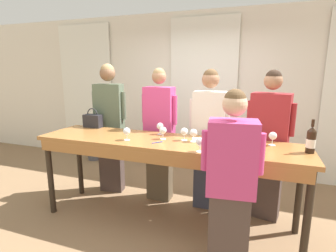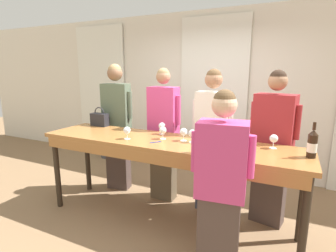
{
  "view_description": "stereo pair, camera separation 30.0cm",
  "coord_description": "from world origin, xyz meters",
  "px_view_note": "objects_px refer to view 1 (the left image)",
  "views": [
    {
      "loc": [
        1.0,
        -2.7,
        1.8
      ],
      "look_at": [
        0.0,
        0.07,
        1.17
      ],
      "focal_mm": 28.0,
      "sensor_mm": 36.0,
      "label": 1
    },
    {
      "loc": [
        1.27,
        -2.58,
        1.8
      ],
      "look_at": [
        0.0,
        0.07,
        1.17
      ],
      "focal_mm": 28.0,
      "sensor_mm": 36.0,
      "label": 2
    }
  ],
  "objects_px": {
    "wine_glass_front_mid": "(248,137)",
    "wine_glass_center_left": "(163,131)",
    "wine_glass_back_right": "(184,132)",
    "wine_bottle": "(311,140)",
    "tasting_bar": "(165,150)",
    "wine_glass_back_left": "(273,136)",
    "host_pouring": "(230,186)",
    "wine_glass_front_right": "(194,133)",
    "wine_glass_center_right": "(228,137)",
    "guest_pink_top": "(159,134)",
    "wine_glass_back_mid": "(127,132)",
    "handbag": "(93,120)",
    "guest_olive_jacket": "(110,126)",
    "wine_glass_center_mid": "(200,142)",
    "wine_glass_front_left": "(160,126)",
    "guest_striped_shirt": "(268,145)",
    "guest_cream_sweater": "(209,138)",
    "potted_plant": "(94,145)"
  },
  "relations": [
    {
      "from": "wine_glass_front_left",
      "to": "wine_glass_back_mid",
      "type": "height_order",
      "value": "same"
    },
    {
      "from": "wine_glass_front_right",
      "to": "guest_cream_sweater",
      "type": "bearing_deg",
      "value": 81.36
    },
    {
      "from": "tasting_bar",
      "to": "wine_glass_front_right",
      "type": "relative_size",
      "value": 21.08
    },
    {
      "from": "wine_glass_back_left",
      "to": "guest_olive_jacket",
      "type": "bearing_deg",
      "value": 170.93
    },
    {
      "from": "wine_bottle",
      "to": "wine_glass_back_left",
      "type": "distance_m",
      "value": 0.37
    },
    {
      "from": "tasting_bar",
      "to": "wine_glass_center_left",
      "type": "height_order",
      "value": "wine_glass_center_left"
    },
    {
      "from": "wine_glass_center_mid",
      "to": "wine_bottle",
      "type": "bearing_deg",
      "value": 18.2
    },
    {
      "from": "wine_glass_front_left",
      "to": "wine_glass_center_right",
      "type": "bearing_deg",
      "value": -17.46
    },
    {
      "from": "tasting_bar",
      "to": "handbag",
      "type": "xyz_separation_m",
      "value": [
        -1.19,
        0.33,
        0.2
      ]
    },
    {
      "from": "guest_cream_sweater",
      "to": "wine_glass_back_mid",
      "type": "bearing_deg",
      "value": -139.57
    },
    {
      "from": "wine_bottle",
      "to": "potted_plant",
      "type": "distance_m",
      "value": 4.06
    },
    {
      "from": "wine_glass_front_mid",
      "to": "wine_glass_center_left",
      "type": "distance_m",
      "value": 0.94
    },
    {
      "from": "tasting_bar",
      "to": "wine_glass_front_right",
      "type": "height_order",
      "value": "wine_glass_front_right"
    },
    {
      "from": "wine_glass_front_left",
      "to": "wine_glass_center_left",
      "type": "height_order",
      "value": "same"
    },
    {
      "from": "wine_glass_back_mid",
      "to": "wine_glass_center_left",
      "type": "bearing_deg",
      "value": 25.95
    },
    {
      "from": "guest_cream_sweater",
      "to": "host_pouring",
      "type": "xyz_separation_m",
      "value": [
        0.41,
        -1.12,
        -0.11
      ]
    },
    {
      "from": "wine_glass_front_mid",
      "to": "wine_glass_back_left",
      "type": "bearing_deg",
      "value": 29.66
    },
    {
      "from": "guest_olive_jacket",
      "to": "wine_glass_center_mid",
      "type": "bearing_deg",
      "value": -28.62
    },
    {
      "from": "wine_glass_front_left",
      "to": "wine_glass_center_right",
      "type": "height_order",
      "value": "same"
    },
    {
      "from": "wine_glass_back_left",
      "to": "guest_striped_shirt",
      "type": "relative_size",
      "value": 0.08
    },
    {
      "from": "guest_olive_jacket",
      "to": "guest_striped_shirt",
      "type": "xyz_separation_m",
      "value": [
        2.17,
        0.0,
        -0.08
      ]
    },
    {
      "from": "guest_striped_shirt",
      "to": "wine_glass_back_right",
      "type": "bearing_deg",
      "value": -152.16
    },
    {
      "from": "host_pouring",
      "to": "potted_plant",
      "type": "height_order",
      "value": "host_pouring"
    },
    {
      "from": "wine_glass_center_right",
      "to": "guest_pink_top",
      "type": "bearing_deg",
      "value": 149.96
    },
    {
      "from": "wine_glass_front_right",
      "to": "wine_glass_center_left",
      "type": "distance_m",
      "value": 0.36
    },
    {
      "from": "wine_glass_back_mid",
      "to": "host_pouring",
      "type": "xyz_separation_m",
      "value": [
        1.22,
        -0.44,
        -0.28
      ]
    },
    {
      "from": "wine_glass_center_left",
      "to": "wine_glass_back_right",
      "type": "bearing_deg",
      "value": 6.43
    },
    {
      "from": "wine_glass_front_left",
      "to": "guest_olive_jacket",
      "type": "xyz_separation_m",
      "value": [
        -0.91,
        0.3,
        -0.12
      ]
    },
    {
      "from": "host_pouring",
      "to": "wine_bottle",
      "type": "bearing_deg",
      "value": 42.79
    },
    {
      "from": "guest_cream_sweater",
      "to": "tasting_bar",
      "type": "bearing_deg",
      "value": -124.22
    },
    {
      "from": "guest_olive_jacket",
      "to": "wine_glass_back_left",
      "type": "bearing_deg",
      "value": -9.07
    },
    {
      "from": "handbag",
      "to": "wine_glass_front_right",
      "type": "height_order",
      "value": "handbag"
    },
    {
      "from": "wine_glass_front_left",
      "to": "guest_pink_top",
      "type": "xyz_separation_m",
      "value": [
        -0.13,
        0.3,
        -0.18
      ]
    },
    {
      "from": "wine_glass_center_right",
      "to": "guest_olive_jacket",
      "type": "height_order",
      "value": "guest_olive_jacket"
    },
    {
      "from": "wine_glass_center_left",
      "to": "wine_glass_back_right",
      "type": "distance_m",
      "value": 0.25
    },
    {
      "from": "guest_olive_jacket",
      "to": "guest_pink_top",
      "type": "height_order",
      "value": "guest_olive_jacket"
    },
    {
      "from": "wine_glass_back_right",
      "to": "wine_bottle",
      "type": "bearing_deg",
      "value": -1.34
    },
    {
      "from": "wine_bottle",
      "to": "handbag",
      "type": "height_order",
      "value": "wine_bottle"
    },
    {
      "from": "wine_glass_front_left",
      "to": "wine_glass_back_mid",
      "type": "xyz_separation_m",
      "value": [
        -0.25,
        -0.39,
        0.0
      ]
    },
    {
      "from": "wine_glass_back_mid",
      "to": "wine_bottle",
      "type": "bearing_deg",
      "value": 5.42
    },
    {
      "from": "handbag",
      "to": "wine_glass_back_mid",
      "type": "height_order",
      "value": "handbag"
    },
    {
      "from": "tasting_bar",
      "to": "wine_glass_back_left",
      "type": "xyz_separation_m",
      "value": [
        1.13,
        0.22,
        0.2
      ]
    },
    {
      "from": "guest_pink_top",
      "to": "handbag",
      "type": "bearing_deg",
      "value": -164.89
    },
    {
      "from": "wine_glass_back_right",
      "to": "guest_striped_shirt",
      "type": "relative_size",
      "value": 0.08
    },
    {
      "from": "wine_glass_back_left",
      "to": "host_pouring",
      "type": "distance_m",
      "value": 0.89
    },
    {
      "from": "wine_glass_front_left",
      "to": "potted_plant",
      "type": "distance_m",
      "value": 2.57
    },
    {
      "from": "guest_olive_jacket",
      "to": "guest_cream_sweater",
      "type": "height_order",
      "value": "guest_olive_jacket"
    },
    {
      "from": "wine_bottle",
      "to": "guest_striped_shirt",
      "type": "height_order",
      "value": "guest_striped_shirt"
    },
    {
      "from": "wine_bottle",
      "to": "wine_glass_back_left",
      "type": "relative_size",
      "value": 2.26
    },
    {
      "from": "wine_glass_center_left",
      "to": "wine_glass_back_mid",
      "type": "xyz_separation_m",
      "value": [
        -0.37,
        -0.18,
        0.0
      ]
    }
  ]
}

